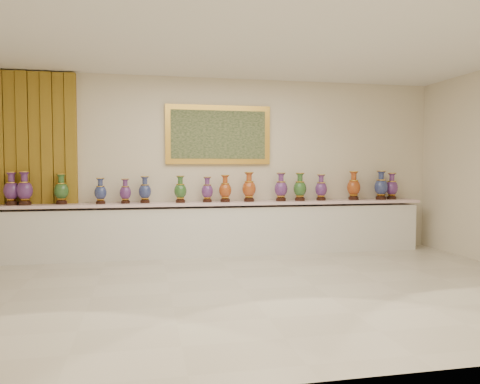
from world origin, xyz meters
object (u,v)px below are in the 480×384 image
at_px(counter, 216,229).
at_px(vase_2, 61,190).
at_px(vase_0, 12,190).
at_px(vase_1, 25,190).

relative_size(counter, vase_2, 15.16).
bearing_deg(vase_0, counter, 0.39).
bearing_deg(vase_1, vase_0, 169.83).
distance_m(vase_0, vase_1, 0.20).
bearing_deg(vase_1, counter, 1.08).
xyz_separation_m(vase_1, vase_2, (0.52, 0.07, -0.02)).
bearing_deg(vase_2, counter, -0.38).
height_order(counter, vase_2, vase_2).
height_order(vase_1, vase_2, vase_1).
xyz_separation_m(counter, vase_1, (-2.97, -0.06, 0.70)).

